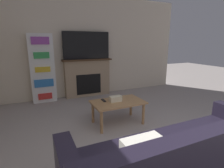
{
  "coord_description": "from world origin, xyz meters",
  "views": [
    {
      "loc": [
        -1.46,
        -0.43,
        1.48
      ],
      "look_at": [
        -0.07,
        2.62,
        0.67
      ],
      "focal_mm": 28.0,
      "sensor_mm": 36.0,
      "label": 1
    }
  ],
  "objects_px": {
    "bookshelf": "(42,69)",
    "couch": "(182,161)",
    "fireplace": "(88,77)",
    "tv": "(87,45)",
    "coffee_table": "(118,104)"
  },
  "relations": [
    {
      "from": "tv",
      "to": "couch",
      "type": "height_order",
      "value": "tv"
    },
    {
      "from": "tv",
      "to": "coffee_table",
      "type": "height_order",
      "value": "tv"
    },
    {
      "from": "coffee_table",
      "to": "tv",
      "type": "bearing_deg",
      "value": 89.78
    },
    {
      "from": "fireplace",
      "to": "tv",
      "type": "xyz_separation_m",
      "value": [
        0.0,
        -0.02,
        0.87
      ]
    },
    {
      "from": "couch",
      "to": "bookshelf",
      "type": "height_order",
      "value": "bookshelf"
    },
    {
      "from": "tv",
      "to": "coffee_table",
      "type": "relative_size",
      "value": 1.34
    },
    {
      "from": "fireplace",
      "to": "coffee_table",
      "type": "bearing_deg",
      "value": -90.22
    },
    {
      "from": "tv",
      "to": "bookshelf",
      "type": "distance_m",
      "value": 1.27
    },
    {
      "from": "bookshelf",
      "to": "couch",
      "type": "bearing_deg",
      "value": -72.39
    },
    {
      "from": "fireplace",
      "to": "bookshelf",
      "type": "distance_m",
      "value": 1.19
    },
    {
      "from": "couch",
      "to": "bookshelf",
      "type": "xyz_separation_m",
      "value": [
        -1.1,
        3.47,
        0.56
      ]
    },
    {
      "from": "tv",
      "to": "couch",
      "type": "xyz_separation_m",
      "value": [
        -0.05,
        -3.48,
        -1.11
      ]
    },
    {
      "from": "fireplace",
      "to": "couch",
      "type": "xyz_separation_m",
      "value": [
        -0.05,
        -3.5,
        -0.24
      ]
    },
    {
      "from": "fireplace",
      "to": "couch",
      "type": "bearing_deg",
      "value": -90.75
    },
    {
      "from": "tv",
      "to": "couch",
      "type": "bearing_deg",
      "value": -90.75
    }
  ]
}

